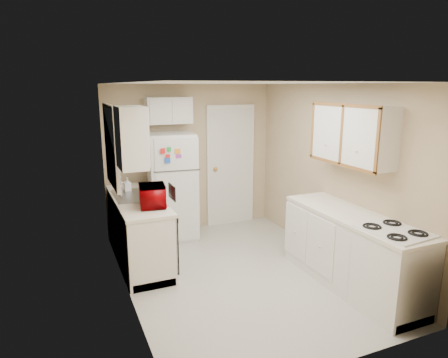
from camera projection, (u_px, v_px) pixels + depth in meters
name	position (u px, v px, depth m)	size (l,w,h in m)	color
floor	(239.00, 273.00, 5.16)	(3.80, 3.80, 0.00)	beige
ceiling	(241.00, 83.00, 4.62)	(3.80, 3.80, 0.00)	white
wall_left	(124.00, 196.00, 4.36)	(3.80, 3.80, 0.00)	tan
wall_right	(333.00, 174.00, 5.42)	(3.80, 3.80, 0.00)	tan
wall_back	(191.00, 158.00, 6.59)	(2.80, 2.80, 0.00)	tan
wall_front	(341.00, 236.00, 3.19)	(2.80, 2.80, 0.00)	tan
left_counter	(139.00, 230.00, 5.45)	(0.60, 1.80, 0.90)	silver
dishwasher	(171.00, 239.00, 5.01)	(0.03, 0.58, 0.72)	black
sink	(135.00, 198.00, 5.49)	(0.54, 0.74, 0.16)	gray
microwave	(153.00, 194.00, 4.98)	(0.26, 0.46, 0.31)	#950004
soap_bottle	(127.00, 184.00, 5.67)	(0.09, 0.09, 0.20)	beige
window_blinds	(112.00, 146.00, 5.22)	(0.10, 0.98, 1.08)	silver
upper_cabinet_left	(131.00, 138.00, 4.47)	(0.30, 0.45, 0.70)	silver
refrigerator	(172.00, 186.00, 6.23)	(0.69, 0.67, 1.67)	silver
cabinet_over_fridge	(168.00, 110.00, 6.12)	(0.70, 0.30, 0.40)	silver
interior_door	(231.00, 166.00, 6.86)	(0.86, 0.06, 2.08)	silver
right_counter	(351.00, 251.00, 4.76)	(0.60, 2.00, 0.90)	silver
stove	(390.00, 276.00, 4.23)	(0.53, 0.66, 0.80)	silver
upper_cabinet_right	(352.00, 134.00, 4.78)	(0.30, 1.20, 0.70)	silver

